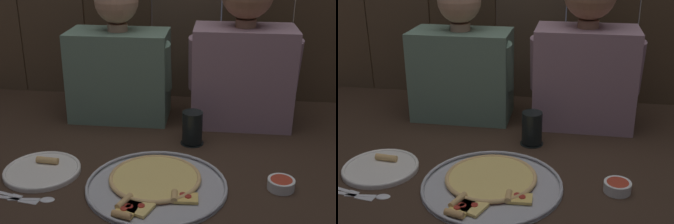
{
  "view_description": "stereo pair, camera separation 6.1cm",
  "coord_description": "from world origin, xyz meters",
  "views": [
    {
      "loc": [
        0.15,
        -1.25,
        0.73
      ],
      "look_at": [
        -0.01,
        0.1,
        0.18
      ],
      "focal_mm": 47.4,
      "sensor_mm": 36.0,
      "label": 1
    },
    {
      "loc": [
        0.21,
        -1.24,
        0.73
      ],
      "look_at": [
        -0.01,
        0.1,
        0.18
      ],
      "focal_mm": 47.4,
      "sensor_mm": 36.0,
      "label": 2
    }
  ],
  "objects": [
    {
      "name": "drinking_glass",
      "position": [
        0.07,
        0.24,
        0.06
      ],
      "size": [
        0.09,
        0.09,
        0.13
      ],
      "color": "black",
      "rests_on": "ground"
    },
    {
      "name": "ground_plane",
      "position": [
        0.0,
        0.0,
        0.0
      ],
      "size": [
        3.2,
        3.2,
        0.0
      ],
      "primitive_type": "plane",
      "color": "#332319"
    },
    {
      "name": "pizza_tray",
      "position": [
        -0.02,
        -0.07,
        0.01
      ],
      "size": [
        0.44,
        0.44,
        0.03
      ],
      "color": "#B2B2B7",
      "rests_on": "ground"
    },
    {
      "name": "table_fork",
      "position": [
        -0.47,
        -0.17,
        0.0
      ],
      "size": [
        0.13,
        0.05,
        0.01
      ],
      "color": "silver",
      "rests_on": "ground"
    },
    {
      "name": "diner_left",
      "position": [
        -0.25,
        0.47,
        0.25
      ],
      "size": [
        0.44,
        0.22,
        0.58
      ],
      "color": "slate",
      "rests_on": "ground"
    },
    {
      "name": "table_spoon",
      "position": [
        -0.35,
        -0.19,
        0.0
      ],
      "size": [
        0.14,
        0.04,
        0.01
      ],
      "color": "silver",
      "rests_on": "ground"
    },
    {
      "name": "diner_right",
      "position": [
        0.25,
        0.47,
        0.29
      ],
      "size": [
        0.43,
        0.23,
        0.63
      ],
      "color": "gray",
      "rests_on": "ground"
    },
    {
      "name": "dinner_plate",
      "position": [
        -0.41,
        -0.03,
        0.01
      ],
      "size": [
        0.25,
        0.25,
        0.03
      ],
      "color": "white",
      "rests_on": "ground"
    },
    {
      "name": "table_knife",
      "position": [
        -0.43,
        -0.19,
        0.0
      ],
      "size": [
        0.16,
        0.04,
        0.01
      ],
      "color": "silver",
      "rests_on": "ground"
    },
    {
      "name": "dipping_bowl",
      "position": [
        0.36,
        -0.04,
        0.02
      ],
      "size": [
        0.08,
        0.08,
        0.03
      ],
      "color": "white",
      "rests_on": "ground"
    }
  ]
}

